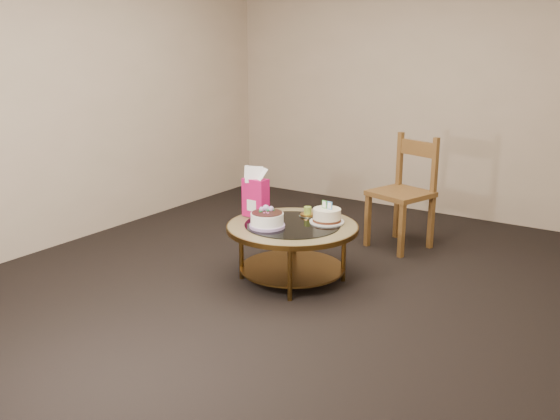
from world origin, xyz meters
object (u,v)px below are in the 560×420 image
Objects in this scene: decorated_cake at (267,220)px; gift_bag at (256,192)px; cream_cake at (327,216)px; coffee_table at (292,234)px; dining_chair at (404,192)px.

gift_bag is at bearing 141.67° from decorated_cake.
cream_cake is at bearing 18.72° from gift_bag.
gift_bag is at bearing 176.17° from coffee_table.
dining_chair reaches higher than cream_cake.
dining_chair is at bearing 86.09° from cream_cake.
cream_cake is (0.32, 0.36, 0.00)m from decorated_cake.
decorated_cake is 0.34m from gift_bag.
coffee_table is 1.32m from dining_chair.
dining_chair is at bearing 60.77° from gift_bag.
decorated_cake is at bearing -92.16° from dining_chair.
gift_bag is (-0.56, -0.16, 0.14)m from cream_cake.
gift_bag is (-0.36, 0.02, 0.28)m from coffee_table.
coffee_table is at bearing -89.72° from dining_chair.
cream_cake reaches higher than coffee_table.
decorated_cake is (-0.12, -0.17, 0.13)m from coffee_table.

